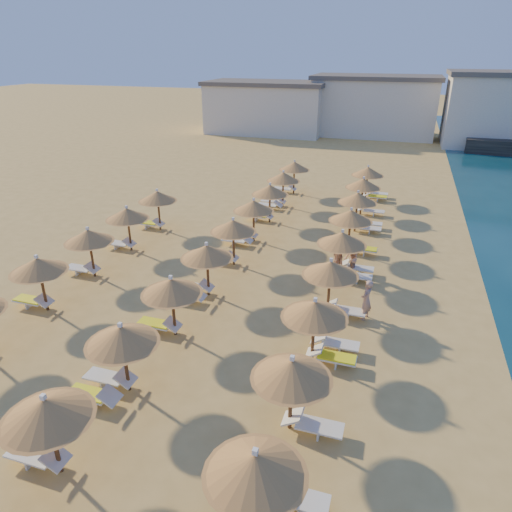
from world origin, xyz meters
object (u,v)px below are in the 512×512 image
(parasol_row_west, at_px, (207,253))
(beachgoer_a, at_px, (366,300))
(parasol_row_east, at_px, (331,269))
(beachgoer_c, at_px, (338,260))
(beachgoer_b, at_px, (351,258))

(parasol_row_west, xyz_separation_m, beachgoer_a, (7.06, 0.12, -1.23))
(parasol_row_east, xyz_separation_m, beachgoer_c, (-0.14, 3.55, -1.18))
(parasol_row_east, distance_m, beachgoer_a, 1.99)
(parasol_row_east, distance_m, beachgoer_c, 3.75)
(parasol_row_west, distance_m, beachgoer_a, 7.17)
(parasol_row_east, bearing_deg, beachgoer_b, 84.10)
(parasol_row_west, bearing_deg, parasol_row_east, 0.00)
(parasol_row_west, distance_m, beachgoer_c, 6.54)
(parasol_row_west, height_order, beachgoer_b, parasol_row_west)
(beachgoer_a, bearing_deg, beachgoer_c, -135.05)
(beachgoer_a, relative_size, beachgoer_b, 1.07)
(beachgoer_a, distance_m, beachgoer_b, 4.21)
(parasol_row_east, distance_m, parasol_row_west, 5.51)
(beachgoer_a, bearing_deg, parasol_row_east, -67.02)
(beachgoer_a, bearing_deg, beachgoer_b, -145.89)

